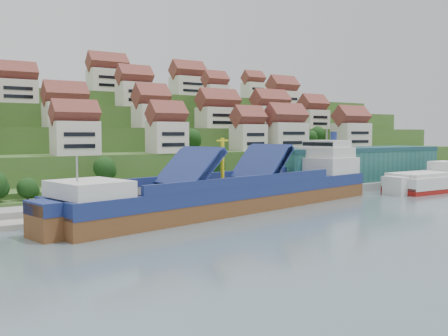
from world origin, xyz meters
TOP-DOWN VIEW (x-y plane):
  - ground at (0.00, 0.00)m, footprint 300.00×300.00m
  - quay at (20.00, 15.00)m, footprint 180.00×14.00m
  - hillside at (0.00, 103.55)m, footprint 260.00×128.00m
  - hillside_village at (6.92, 59.33)m, footprint 161.38×62.96m
  - hillside_trees at (-9.30, 43.99)m, footprint 141.24×62.70m
  - warehouse at (52.00, 17.00)m, footprint 60.00×15.00m
  - flagpole at (18.11, 10.00)m, footprint 1.28×0.16m
  - cargo_ship at (0.39, 1.30)m, footprint 83.99×29.53m
  - second_ship at (64.95, -1.28)m, footprint 30.73×11.42m

SIDE VIEW (x-z plane):
  - ground at x=0.00m, z-range 0.00..0.00m
  - quay at x=20.00m, z-range 0.00..2.20m
  - second_ship at x=64.95m, z-range -1.76..7.14m
  - cargo_ship at x=0.39m, z-range -5.77..12.72m
  - flagpole at x=18.11m, z-range 2.88..10.88m
  - warehouse at x=52.00m, z-range 2.20..12.20m
  - hillside at x=0.00m, z-range -4.84..26.16m
  - hillside_trees at x=-9.30m, z-range 0.87..31.56m
  - hillside_village at x=6.92m, z-range 9.88..37.99m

